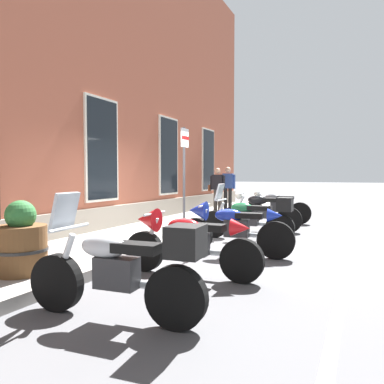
% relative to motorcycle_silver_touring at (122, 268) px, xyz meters
% --- Properties ---
extents(ground_plane, '(140.00, 140.00, 0.00)m').
position_rel_motorcycle_silver_touring_xyz_m(ground_plane, '(4.14, 1.23, -0.54)').
color(ground_plane, '#4C4C4F').
extents(sidewalk, '(26.21, 2.36, 0.16)m').
position_rel_motorcycle_silver_touring_xyz_m(sidewalk, '(4.14, 2.41, -0.46)').
color(sidewalk, gray).
rests_on(sidewalk, ground_plane).
extents(lane_stripe, '(26.21, 0.12, 0.01)m').
position_rel_motorcycle_silver_touring_xyz_m(lane_stripe, '(4.14, -1.97, -0.54)').
color(lane_stripe, silver).
rests_on(lane_stripe, ground_plane).
extents(motorcycle_silver_touring, '(0.62, 2.04, 1.30)m').
position_rel_motorcycle_silver_touring_xyz_m(motorcycle_silver_touring, '(0.00, 0.00, 0.00)').
color(motorcycle_silver_touring, black).
rests_on(motorcycle_silver_touring, ground_plane).
extents(motorcycle_red_sport, '(0.62, 2.17, 0.98)m').
position_rel_motorcycle_silver_touring_xyz_m(motorcycle_red_sport, '(1.76, 0.16, -0.00)').
color(motorcycle_red_sport, black).
rests_on(motorcycle_red_sport, ground_plane).
extents(motorcycle_blue_sport, '(0.62, 2.18, 0.99)m').
position_rel_motorcycle_silver_touring_xyz_m(motorcycle_blue_sport, '(3.34, 0.01, 0.00)').
color(motorcycle_blue_sport, black).
rests_on(motorcycle_blue_sport, ground_plane).
extents(motorcycle_green_touring, '(0.62, 2.17, 1.28)m').
position_rel_motorcycle_silver_touring_xyz_m(motorcycle_green_touring, '(5.03, 0.08, -0.01)').
color(motorcycle_green_touring, black).
rests_on(motorcycle_green_touring, ground_plane).
extents(motorcycle_black_naked, '(0.62, 2.08, 1.01)m').
position_rel_motorcycle_silver_touring_xyz_m(motorcycle_black_naked, '(6.46, 0.24, -0.05)').
color(motorcycle_black_naked, black).
rests_on(motorcycle_black_naked, ground_plane).
extents(motorcycle_grey_naked, '(0.62, 2.08, 0.97)m').
position_rel_motorcycle_silver_touring_xyz_m(motorcycle_grey_naked, '(8.30, 0.23, -0.06)').
color(motorcycle_grey_naked, black).
rests_on(motorcycle_grey_naked, ground_plane).
extents(pedestrian_dark_jacket, '(0.21, 0.66, 1.58)m').
position_rel_motorcycle_silver_touring_xyz_m(pedestrian_dark_jacket, '(9.73, 2.71, 0.50)').
color(pedestrian_dark_jacket, '#38332D').
rests_on(pedestrian_dark_jacket, sidewalk).
extents(pedestrian_blue_top, '(0.24, 0.59, 1.63)m').
position_rel_motorcycle_silver_touring_xyz_m(pedestrian_blue_top, '(10.38, 2.53, 0.53)').
color(pedestrian_blue_top, black).
rests_on(pedestrian_blue_top, sidewalk).
extents(parking_sign, '(0.36, 0.07, 2.45)m').
position_rel_motorcycle_silver_touring_xyz_m(parking_sign, '(4.76, 1.64, 1.20)').
color(parking_sign, '#4C4C51').
rests_on(parking_sign, sidewalk).
extents(barrel_planter, '(0.69, 0.69, 0.99)m').
position_rel_motorcycle_silver_touring_xyz_m(barrel_planter, '(0.43, 1.96, 0.02)').
color(barrel_planter, brown).
rests_on(barrel_planter, sidewalk).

